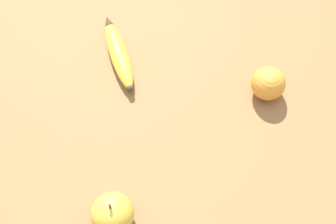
# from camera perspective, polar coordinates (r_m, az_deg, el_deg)

# --- Properties ---
(ground_plane) EXTENTS (3.00, 3.00, 0.00)m
(ground_plane) POSITION_cam_1_polar(r_m,az_deg,el_deg) (0.94, -2.49, 0.64)
(ground_plane) COLOR olive
(banana) EXTENTS (0.10, 0.19, 0.04)m
(banana) POSITION_cam_1_polar(r_m,az_deg,el_deg) (1.00, -6.07, 7.14)
(banana) COLOR yellow
(banana) RESTS_ON ground_plane
(orange) EXTENTS (0.07, 0.07, 0.07)m
(orange) POSITION_cam_1_polar(r_m,az_deg,el_deg) (0.95, 12.12, 3.42)
(orange) COLOR orange
(orange) RESTS_ON ground_plane
(apple) EXTENTS (0.07, 0.07, 0.08)m
(apple) POSITION_cam_1_polar(r_m,az_deg,el_deg) (0.82, -6.79, -12.20)
(apple) COLOR gold
(apple) RESTS_ON ground_plane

